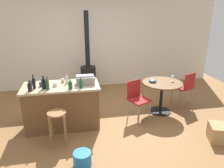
# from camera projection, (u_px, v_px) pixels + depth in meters

# --- Properties ---
(ground_plane) EXTENTS (8.80, 8.80, 0.00)m
(ground_plane) POSITION_uv_depth(u_px,v_px,m) (101.00, 120.00, 4.83)
(ground_plane) COLOR olive
(back_wall) EXTENTS (8.00, 0.10, 2.70)m
(back_wall) POSITION_uv_depth(u_px,v_px,m) (89.00, 43.00, 6.56)
(back_wall) COLOR silver
(back_wall) RESTS_ON ground_plane
(kitchen_island) EXTENTS (1.51, 0.74, 0.91)m
(kitchen_island) POSITION_uv_depth(u_px,v_px,m) (62.00, 106.00, 4.47)
(kitchen_island) COLOR brown
(kitchen_island) RESTS_ON ground_plane
(wooden_stool) EXTENTS (0.33, 0.33, 0.63)m
(wooden_stool) POSITION_uv_depth(u_px,v_px,m) (57.00, 121.00, 3.86)
(wooden_stool) COLOR olive
(wooden_stool) RESTS_ON ground_plane
(dining_table) EXTENTS (0.91, 0.91, 0.75)m
(dining_table) POSITION_uv_depth(u_px,v_px,m) (162.00, 90.00, 5.03)
(dining_table) COLOR black
(dining_table) RESTS_ON ground_plane
(folding_chair_near) EXTENTS (0.52, 0.52, 0.88)m
(folding_chair_near) POSITION_uv_depth(u_px,v_px,m) (185.00, 86.00, 5.36)
(folding_chair_near) COLOR maroon
(folding_chair_near) RESTS_ON ground_plane
(folding_chair_far) EXTENTS (0.53, 0.53, 0.88)m
(folding_chair_far) POSITION_uv_depth(u_px,v_px,m) (137.00, 97.00, 4.73)
(folding_chair_far) COLOR maroon
(folding_chair_far) RESTS_ON ground_plane
(wood_stove) EXTENTS (0.44, 0.45, 2.30)m
(wood_stove) POSITION_uv_depth(u_px,v_px,m) (88.00, 73.00, 6.31)
(wood_stove) COLOR black
(wood_stove) RESTS_ON ground_plane
(toolbox) EXTENTS (0.37, 0.27, 0.19)m
(toolbox) POSITION_uv_depth(u_px,v_px,m) (85.00, 80.00, 4.37)
(toolbox) COLOR gray
(toolbox) RESTS_ON kitchen_island
(bottle_0) EXTENTS (0.08, 0.08, 0.26)m
(bottle_0) POSITION_uv_depth(u_px,v_px,m) (44.00, 84.00, 4.10)
(bottle_0) COLOR black
(bottle_0) RESTS_ON kitchen_island
(bottle_1) EXTENTS (0.06, 0.06, 0.25)m
(bottle_1) POSITION_uv_depth(u_px,v_px,m) (47.00, 85.00, 4.06)
(bottle_1) COLOR #194C23
(bottle_1) RESTS_ON kitchen_island
(bottle_2) EXTENTS (0.06, 0.06, 0.21)m
(bottle_2) POSITION_uv_depth(u_px,v_px,m) (67.00, 80.00, 4.39)
(bottle_2) COLOR #B7B2AD
(bottle_2) RESTS_ON kitchen_island
(bottle_3) EXTENTS (0.06, 0.06, 0.22)m
(bottle_3) POSITION_uv_depth(u_px,v_px,m) (81.00, 84.00, 4.15)
(bottle_3) COLOR #194C23
(bottle_3) RESTS_ON kitchen_island
(bottle_4) EXTENTS (0.06, 0.06, 0.28)m
(bottle_4) POSITION_uv_depth(u_px,v_px,m) (34.00, 83.00, 4.11)
(bottle_4) COLOR black
(bottle_4) RESTS_ON kitchen_island
(bottle_5) EXTENTS (0.08, 0.08, 0.19)m
(bottle_5) POSITION_uv_depth(u_px,v_px,m) (70.00, 85.00, 4.10)
(bottle_5) COLOR #194C23
(bottle_5) RESTS_ON kitchen_island
(bottle_6) EXTENTS (0.08, 0.08, 0.21)m
(bottle_6) POSITION_uv_depth(u_px,v_px,m) (30.00, 87.00, 3.99)
(bottle_6) COLOR black
(bottle_6) RESTS_ON kitchen_island
(cup_0) EXTENTS (0.12, 0.09, 0.08)m
(cup_0) POSITION_uv_depth(u_px,v_px,m) (32.00, 82.00, 4.39)
(cup_0) COLOR #383838
(cup_0) RESTS_ON kitchen_island
(cup_1) EXTENTS (0.11, 0.07, 0.08)m
(cup_1) POSITION_uv_depth(u_px,v_px,m) (63.00, 81.00, 4.47)
(cup_1) COLOR tan
(cup_1) RESTS_ON kitchen_island
(cup_2) EXTENTS (0.11, 0.08, 0.09)m
(cup_2) POSITION_uv_depth(u_px,v_px,m) (41.00, 84.00, 4.25)
(cup_2) COLOR #383838
(cup_2) RESTS_ON kitchen_island
(cup_3) EXTENTS (0.12, 0.09, 0.08)m
(cup_3) POSITION_uv_depth(u_px,v_px,m) (55.00, 84.00, 4.25)
(cup_3) COLOR white
(cup_3) RESTS_ON kitchen_island
(cup_4) EXTENTS (0.11, 0.07, 0.09)m
(cup_4) POSITION_uv_depth(u_px,v_px,m) (44.00, 81.00, 4.43)
(cup_4) COLOR #383838
(cup_4) RESTS_ON kitchen_island
(wine_glass) EXTENTS (0.07, 0.07, 0.14)m
(wine_glass) POSITION_uv_depth(u_px,v_px,m) (173.00, 77.00, 5.01)
(wine_glass) COLOR silver
(wine_glass) RESTS_ON dining_table
(serving_bowl) EXTENTS (0.18, 0.18, 0.07)m
(serving_bowl) POSITION_uv_depth(u_px,v_px,m) (153.00, 81.00, 4.98)
(serving_bowl) COLOR #4C7099
(serving_bowl) RESTS_ON dining_table
(cardboard_box) EXTENTS (0.50, 0.50, 0.31)m
(cardboard_box) POSITION_uv_depth(u_px,v_px,m) (220.00, 133.00, 4.06)
(cardboard_box) COLOR tan
(cardboard_box) RESTS_ON ground_plane
(plastic_bucket) EXTENTS (0.29, 0.29, 0.23)m
(plastic_bucket) POSITION_uv_depth(u_px,v_px,m) (82.00, 159.00, 3.42)
(plastic_bucket) COLOR blue
(plastic_bucket) RESTS_ON ground_plane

